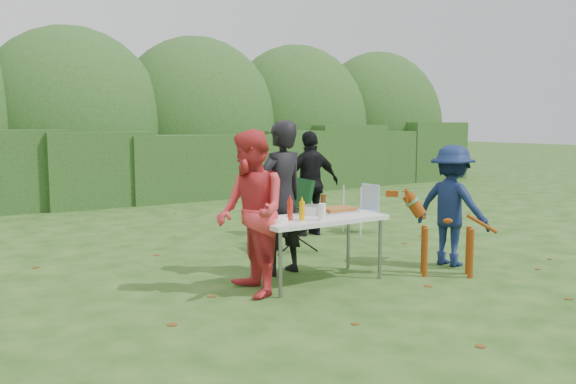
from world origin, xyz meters
TOP-DOWN VIEW (x-y plane):
  - ground at (0.00, 0.00)m, footprint 80.00×80.00m
  - hedge_row at (0.00, 8.00)m, footprint 22.00×1.40m
  - shrub_backdrop at (0.00, 9.60)m, footprint 20.00×2.60m
  - folding_table at (0.13, 0.26)m, footprint 1.50×0.70m
  - person_cook at (0.01, 0.81)m, footprint 0.72×0.53m
  - person_red_jacket at (-0.73, 0.25)m, footprint 0.79×0.94m
  - person_black_puffy at (1.75, 2.59)m, footprint 1.01×0.53m
  - child at (2.00, -0.02)m, footprint 0.76×1.07m
  - dog at (1.56, -0.35)m, footprint 1.04×0.99m
  - camping_chair at (0.79, 1.84)m, footprint 0.71×0.71m
  - lawn_chair at (2.57, 2.32)m, footprint 0.46×0.46m
  - food_tray at (0.52, 0.41)m, footprint 0.45×0.30m
  - focaccia_bread at (0.52, 0.41)m, footprint 0.40×0.26m
  - mustard_bottle at (-0.16, 0.16)m, footprint 0.06×0.06m
  - ketchup_bottle at (-0.26, 0.23)m, footprint 0.06×0.06m
  - beer_bottle at (0.22, 0.27)m, footprint 0.06×0.06m
  - paper_towel_roll at (-0.41, 0.41)m, footprint 0.12×0.12m
  - cup_stack at (0.02, 0.04)m, footprint 0.08×0.08m
  - pasta_bowl at (0.19, 0.45)m, footprint 0.26×0.26m
  - plate_stack at (-0.45, 0.19)m, footprint 0.24×0.24m

SIDE VIEW (x-z plane):
  - ground at x=0.00m, z-range 0.00..0.00m
  - lawn_chair at x=2.57m, z-range 0.00..0.78m
  - dog at x=1.56m, z-range 0.00..0.98m
  - camping_chair at x=0.79m, z-range 0.00..1.00m
  - folding_table at x=0.13m, z-range 0.32..1.06m
  - child at x=2.00m, z-range 0.00..1.50m
  - food_tray at x=0.52m, z-range 0.74..0.76m
  - plate_stack at x=-0.45m, z-range 0.74..0.79m
  - focaccia_bread at x=0.52m, z-range 0.76..0.80m
  - pasta_bowl at x=0.19m, z-range 0.74..0.84m
  - person_black_puffy at x=1.75m, z-range 0.00..1.64m
  - cup_stack at x=0.02m, z-range 0.74..0.92m
  - mustard_bottle at x=-0.16m, z-range 0.74..0.94m
  - hedge_row at x=0.00m, z-range 0.00..1.70m
  - ketchup_bottle at x=-0.26m, z-range 0.74..0.96m
  - person_red_jacket at x=-0.73m, z-range 0.00..1.71m
  - beer_bottle at x=0.22m, z-range 0.74..0.98m
  - paper_towel_roll at x=-0.41m, z-range 0.74..1.00m
  - person_cook at x=0.01m, z-range 0.00..1.80m
  - shrub_backdrop at x=0.00m, z-range 0.00..3.20m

